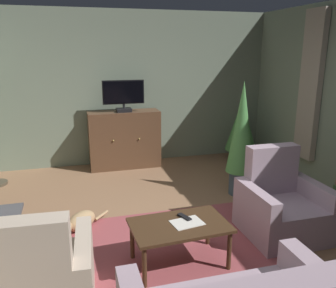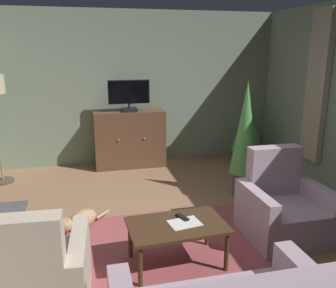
% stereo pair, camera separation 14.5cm
% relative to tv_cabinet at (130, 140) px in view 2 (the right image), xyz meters
% --- Properties ---
extents(ground_plane, '(5.91, 6.82, 0.04)m').
position_rel_tv_cabinet_xyz_m(ground_plane, '(0.15, -2.81, -0.51)').
color(ground_plane, '#936B4C').
extents(wall_back, '(5.91, 0.10, 2.76)m').
position_rel_tv_cabinet_xyz_m(wall_back, '(0.15, 0.35, 0.89)').
color(wall_back, gray).
rests_on(wall_back, ground_plane).
extents(curtain_panel_far, '(0.10, 0.44, 2.32)m').
position_rel_tv_cabinet_xyz_m(curtain_panel_far, '(2.75, -1.37, 1.03)').
color(curtain_panel_far, '#B2A393').
extents(rug_central, '(2.35, 1.67, 0.01)m').
position_rel_tv_cabinet_xyz_m(rug_central, '(0.11, -2.83, -0.48)').
color(rug_central, '#9E474C').
rests_on(rug_central, ground_plane).
extents(tv_cabinet, '(1.25, 0.46, 1.02)m').
position_rel_tv_cabinet_xyz_m(tv_cabinet, '(0.00, 0.00, 0.00)').
color(tv_cabinet, '#402A1C').
rests_on(tv_cabinet, ground_plane).
extents(television, '(0.72, 0.20, 0.55)m').
position_rel_tv_cabinet_xyz_m(television, '(0.00, -0.05, 0.83)').
color(television, black).
rests_on(television, tv_cabinet).
extents(coffee_table, '(0.97, 0.63, 0.44)m').
position_rel_tv_cabinet_xyz_m(coffee_table, '(0.05, -3.17, -0.10)').
color(coffee_table, '#422B19').
rests_on(coffee_table, ground_plane).
extents(tv_remote, '(0.11, 0.18, 0.02)m').
position_rel_tv_cabinet_xyz_m(tv_remote, '(0.13, -3.06, -0.03)').
color(tv_remote, black).
rests_on(tv_remote, coffee_table).
extents(folded_newspaper, '(0.33, 0.27, 0.01)m').
position_rel_tv_cabinet_xyz_m(folded_newspaper, '(0.12, -3.17, -0.04)').
color(folded_newspaper, silver).
rests_on(folded_newspaper, coffee_table).
extents(armchair_beside_cabinet, '(0.91, 0.88, 0.98)m').
position_rel_tv_cabinet_xyz_m(armchair_beside_cabinet, '(-1.24, -3.53, -0.17)').
color(armchair_beside_cabinet, '#C6B29E').
rests_on(armchair_beside_cabinet, ground_plane).
extents(armchair_angled_to_table, '(0.88, 0.83, 0.99)m').
position_rel_tv_cabinet_xyz_m(armchair_angled_to_table, '(1.37, -2.88, -0.17)').
color(armchair_angled_to_table, '#AD93A3').
rests_on(armchair_angled_to_table, ground_plane).
extents(potted_plant_small_fern_corner, '(0.58, 0.58, 1.19)m').
position_rel_tv_cabinet_xyz_m(potted_plant_small_fern_corner, '(2.18, -0.25, 0.16)').
color(potted_plant_small_fern_corner, slate).
rests_on(potted_plant_small_fern_corner, ground_plane).
extents(potted_plant_tall_palm_by_window, '(0.41, 0.41, 1.67)m').
position_rel_tv_cabinet_xyz_m(potted_plant_tall_palm_by_window, '(1.43, -1.70, 0.42)').
color(potted_plant_tall_palm_by_window, '#3D4C5B').
rests_on(potted_plant_tall_palm_by_window, ground_plane).
extents(cat, '(0.61, 0.51, 0.24)m').
position_rel_tv_cabinet_xyz_m(cat, '(-0.89, -2.21, -0.37)').
color(cat, tan).
rests_on(cat, ground_plane).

